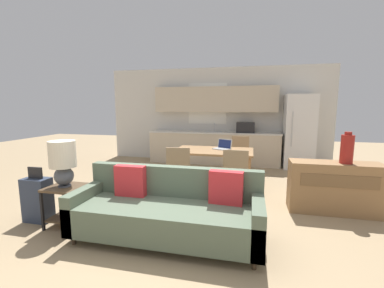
% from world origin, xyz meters
% --- Properties ---
extents(ground_plane, '(20.00, 20.00, 0.00)m').
position_xyz_m(ground_plane, '(0.00, 0.00, 0.00)').
color(ground_plane, '#9E8460').
extents(wall_back, '(6.40, 0.07, 2.70)m').
position_xyz_m(wall_back, '(-0.00, 4.63, 1.35)').
color(wall_back, silver).
rests_on(wall_back, ground_plane).
extents(kitchen_counter, '(3.64, 0.65, 2.15)m').
position_xyz_m(kitchen_counter, '(0.01, 4.33, 0.84)').
color(kitchen_counter, beige).
rests_on(kitchen_counter, ground_plane).
extents(refrigerator, '(0.73, 0.77, 1.91)m').
position_xyz_m(refrigerator, '(2.23, 4.21, 0.95)').
color(refrigerator, white).
rests_on(refrigerator, ground_plane).
extents(dining_table, '(1.54, 0.94, 0.75)m').
position_xyz_m(dining_table, '(0.31, 2.15, 0.69)').
color(dining_table, olive).
rests_on(dining_table, ground_plane).
extents(couch, '(2.27, 0.80, 0.85)m').
position_xyz_m(couch, '(0.07, -0.02, 0.34)').
color(couch, '#3D2D1E').
rests_on(couch, ground_plane).
extents(side_table, '(0.44, 0.44, 0.55)m').
position_xyz_m(side_table, '(-1.37, -0.02, 0.37)').
color(side_table, brown).
rests_on(side_table, ground_plane).
extents(table_lamp, '(0.34, 0.34, 0.61)m').
position_xyz_m(table_lamp, '(-1.37, -0.02, 0.91)').
color(table_lamp, '#4C515B').
rests_on(table_lamp, side_table).
extents(credenza, '(1.30, 0.42, 0.78)m').
position_xyz_m(credenza, '(2.28, 1.29, 0.39)').
color(credenza, olive).
rests_on(credenza, ground_plane).
extents(vase, '(0.18, 0.18, 0.47)m').
position_xyz_m(vase, '(2.40, 1.26, 0.99)').
color(vase, maroon).
rests_on(vase, credenza).
extents(dining_chair_near_right, '(0.42, 0.42, 0.92)m').
position_xyz_m(dining_chair_near_right, '(0.81, 1.30, 0.51)').
color(dining_chair_near_right, '#997A56').
rests_on(dining_chair_near_right, ground_plane).
extents(dining_chair_far_right, '(0.44, 0.44, 0.92)m').
position_xyz_m(dining_chair_far_right, '(0.80, 3.02, 0.51)').
color(dining_chair_far_right, '#997A56').
rests_on(dining_chair_far_right, ground_plane).
extents(dining_chair_near_left, '(0.47, 0.47, 0.92)m').
position_xyz_m(dining_chair_near_left, '(-0.17, 1.33, 0.51)').
color(dining_chair_near_left, '#997A56').
rests_on(dining_chair_near_left, ground_plane).
extents(laptop, '(0.40, 0.37, 0.20)m').
position_xyz_m(laptop, '(0.48, 2.31, 0.79)').
color(laptop, '#B7BABC').
rests_on(laptop, dining_table).
extents(suitcase, '(0.37, 0.22, 0.78)m').
position_xyz_m(suitcase, '(-1.86, 0.01, 0.32)').
color(suitcase, '#2D384C').
rests_on(suitcase, ground_plane).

